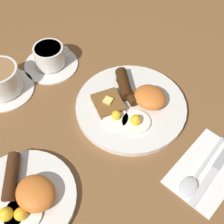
{
  "coord_description": "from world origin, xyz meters",
  "views": [
    {
      "loc": [
        -0.29,
        0.39,
        0.62
      ],
      "look_at": [
        0.01,
        0.05,
        0.03
      ],
      "focal_mm": 50.0,
      "sensor_mm": 36.0,
      "label": 1
    }
  ],
  "objects_px": {
    "breakfast_plate_near": "(132,104)",
    "teacup_far": "(2,81)",
    "knife": "(215,168)",
    "spoon": "(193,181)",
    "teacup_near": "(50,58)",
    "breakfast_plate_far": "(24,197)"
  },
  "relations": [
    {
      "from": "breakfast_plate_near",
      "to": "teacup_far",
      "type": "height_order",
      "value": "teacup_far"
    },
    {
      "from": "knife",
      "to": "spoon",
      "type": "height_order",
      "value": "spoon"
    },
    {
      "from": "teacup_near",
      "to": "teacup_far",
      "type": "bearing_deg",
      "value": 81.49
    },
    {
      "from": "teacup_near",
      "to": "spoon",
      "type": "xyz_separation_m",
      "value": [
        -0.49,
        0.03,
        -0.02
      ]
    },
    {
      "from": "knife",
      "to": "spoon",
      "type": "bearing_deg",
      "value": -23.09
    },
    {
      "from": "breakfast_plate_near",
      "to": "knife",
      "type": "height_order",
      "value": "breakfast_plate_near"
    },
    {
      "from": "teacup_far",
      "to": "knife",
      "type": "bearing_deg",
      "value": -162.48
    },
    {
      "from": "teacup_near",
      "to": "teacup_far",
      "type": "relative_size",
      "value": 0.98
    },
    {
      "from": "teacup_far",
      "to": "breakfast_plate_far",
      "type": "bearing_deg",
      "value": 151.2
    },
    {
      "from": "teacup_near",
      "to": "spoon",
      "type": "relative_size",
      "value": 0.82
    },
    {
      "from": "breakfast_plate_far",
      "to": "spoon",
      "type": "distance_m",
      "value": 0.35
    },
    {
      "from": "teacup_far",
      "to": "spoon",
      "type": "bearing_deg",
      "value": -167.91
    },
    {
      "from": "teacup_far",
      "to": "spoon",
      "type": "height_order",
      "value": "teacup_far"
    },
    {
      "from": "breakfast_plate_far",
      "to": "teacup_near",
      "type": "xyz_separation_m",
      "value": [
        0.26,
        -0.3,
        0.01
      ]
    },
    {
      "from": "breakfast_plate_far",
      "to": "teacup_near",
      "type": "relative_size",
      "value": 1.47
    },
    {
      "from": "teacup_near",
      "to": "knife",
      "type": "relative_size",
      "value": 0.78
    },
    {
      "from": "teacup_far",
      "to": "knife",
      "type": "height_order",
      "value": "teacup_far"
    },
    {
      "from": "spoon",
      "to": "teacup_far",
      "type": "bearing_deg",
      "value": -81.12
    },
    {
      "from": "knife",
      "to": "breakfast_plate_far",
      "type": "bearing_deg",
      "value": -41.75
    },
    {
      "from": "breakfast_plate_near",
      "to": "breakfast_plate_far",
      "type": "bearing_deg",
      "value": 88.91
    },
    {
      "from": "breakfast_plate_near",
      "to": "teacup_near",
      "type": "distance_m",
      "value": 0.27
    },
    {
      "from": "spoon",
      "to": "knife",
      "type": "bearing_deg",
      "value": 157.27
    }
  ]
}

